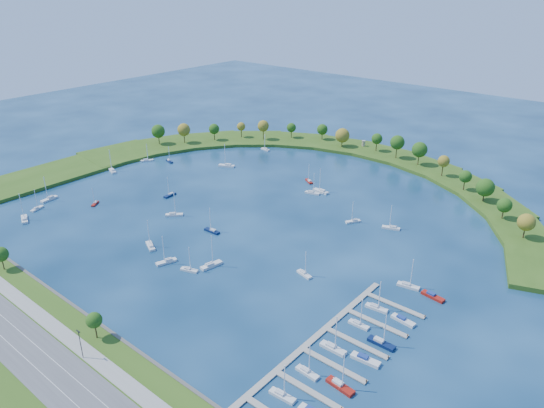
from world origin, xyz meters
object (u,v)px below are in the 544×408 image
Objects in this scene: moored_boat_2 at (312,192)px; moored_boat_17 at (309,181)px; docked_boat_11 at (433,296)px; moored_boat_1 at (391,227)px; docked_boat_7 at (381,342)px; moored_boat_6 at (211,265)px; moored_boat_9 at (166,261)px; moored_boat_19 at (321,191)px; moored_boat_21 at (212,230)px; docked_boat_5 at (365,359)px; moored_boat_4 at (112,170)px; moored_boat_0 at (49,198)px; moored_boat_3 at (304,273)px; moored_boat_13 at (150,245)px; dock_system at (333,347)px; moored_boat_10 at (189,269)px; moored_boat_18 at (169,161)px; docked_boat_10 at (408,285)px; moored_boat_8 at (170,195)px; docked_boat_0 at (282,395)px; moored_boat_16 at (95,203)px; docked_boat_3 at (340,385)px; harbor_tower at (364,143)px; docked_boat_8 at (376,307)px; moored_boat_15 at (24,219)px; docked_boat_4 at (333,347)px; moored_boat_14 at (37,208)px; moored_boat_20 at (265,149)px; docked_boat_2 at (307,371)px; docked_boat_9 at (403,320)px; moored_boat_12 at (174,214)px; moored_boat_11 at (353,221)px.

moored_boat_2 is 1.11× the size of moored_boat_17.
moored_boat_17 is 1.18× the size of docked_boat_11.
moored_boat_1 is 83.52m from docked_boat_7.
moored_boat_6 is 1.10× the size of moored_boat_9.
moored_boat_21 is at bearing 85.29° from moored_boat_19.
docked_boat_5 is (86.04, -100.36, -0.27)m from moored_boat_19.
moored_boat_0 is at bearing 122.67° from moored_boat_4.
moored_boat_13 is at bearing -145.25° from moored_boat_3.
dock_system is at bearing 131.32° from moored_boat_19.
moored_boat_18 is (-107.50, 79.21, -0.01)m from moored_boat_10.
docked_boat_10 reaches higher than docked_boat_11.
moored_boat_8 is 0.93× the size of docked_boat_0.
docked_boat_0 is 73.35m from docked_boat_10.
moored_boat_0 reaches higher than moored_boat_9.
moored_boat_16 is (23.28, 12.28, -0.11)m from moored_boat_0.
docked_boat_5 is (92.36, 1.40, -0.23)m from moored_boat_9.
moored_boat_16 is 0.88× the size of moored_boat_18.
moored_boat_4 is 209.79m from docked_boat_3.
harbor_tower is 151.40m from moored_boat_21.
docked_boat_0 reaches higher than docked_boat_11.
moored_boat_9 reaches higher than docked_boat_8.
moored_boat_1 is at bearing -106.16° from moored_boat_13.
moored_boat_9 is at bearing -144.58° from moored_boat_15.
docked_boat_4 is at bearing 107.43° from moored_boat_9.
moored_boat_17 is at bearing 129.09° from dock_system.
docked_boat_11 is (202.78, -0.98, -0.30)m from moored_boat_4.
moored_boat_20 is at bearing -28.89° from moored_boat_14.
moored_boat_10 is (64.71, -44.05, -0.01)m from moored_boat_8.
harbor_tower is at bearing -40.36° from moored_boat_14.
moored_boat_10 is 103.40m from moored_boat_14.
moored_boat_14 is at bearing -172.41° from docked_boat_10.
moored_boat_10 is 0.95× the size of docked_boat_2.
moored_boat_13 is at bearing -118.54° from moored_boat_2.
moored_boat_15 is at bearing 16.37° from moored_boat_1.
moored_boat_10 is 156.03m from moored_boat_20.
harbor_tower is at bearing -88.23° from moored_boat_21.
moored_boat_19 is at bearing 134.23° from moored_boat_3.
docked_boat_10 is 9.97m from docked_boat_11.
dock_system is at bearing 158.69° from moored_boat_21.
docked_boat_3 reaches higher than docked_boat_5.
docked_boat_11 is (1.90, 19.99, 0.02)m from docked_boat_9.
moored_boat_2 is 1.31× the size of docked_boat_11.
moored_boat_4 is 118.51m from moored_boat_9.
moored_boat_12 is at bearing -113.01° from moored_boat_15.
moored_boat_12 is 1.00× the size of docked_boat_10.
docked_boat_0 is (70.08, -27.91, 0.03)m from moored_boat_10.
moored_boat_19 is (-42.73, 73.07, 0.09)m from moored_boat_3.
moored_boat_14 is (-172.78, -8.33, 0.52)m from dock_system.
moored_boat_11 is (136.55, 79.66, -0.08)m from moored_boat_0.
docked_boat_3 reaches higher than moored_boat_13.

